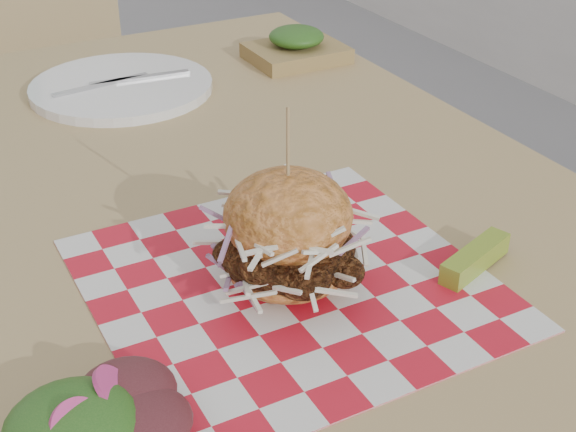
% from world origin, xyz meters
% --- Properties ---
extents(patio_table, '(0.80, 1.20, 0.75)m').
position_xyz_m(patio_table, '(-0.03, -0.06, 0.67)').
color(patio_table, tan).
rests_on(patio_table, ground).
extents(patio_chair, '(0.46, 0.47, 0.95)m').
position_xyz_m(patio_chair, '(-0.04, 0.89, 0.55)').
color(patio_chair, tan).
rests_on(patio_chair, ground).
extents(paper_liner, '(0.36, 0.36, 0.00)m').
position_xyz_m(paper_liner, '(-0.05, -0.27, 0.75)').
color(paper_liner, red).
rests_on(paper_liner, patio_table).
extents(sandwich, '(0.16, 0.16, 0.18)m').
position_xyz_m(sandwich, '(-0.05, -0.27, 0.80)').
color(sandwich, '#D37E3B').
rests_on(sandwich, paper_liner).
extents(pickle_spear, '(0.10, 0.05, 0.02)m').
position_xyz_m(pickle_spear, '(0.12, -0.34, 0.76)').
color(pickle_spear, olive).
rests_on(pickle_spear, paper_liner).
extents(place_setting, '(0.27, 0.27, 0.02)m').
position_xyz_m(place_setting, '(-0.03, 0.29, 0.76)').
color(place_setting, white).
rests_on(place_setting, patio_table).
extents(kraft_tray, '(0.15, 0.12, 0.06)m').
position_xyz_m(kraft_tray, '(0.26, 0.28, 0.77)').
color(kraft_tray, olive).
rests_on(kraft_tray, patio_table).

